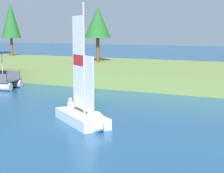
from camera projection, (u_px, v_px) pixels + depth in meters
shore_bank at (172, 73)px, 34.58m from camera, size 80.00×15.31×1.18m
shoreline_tree_left at (11, 21)px, 48.66m from camera, size 2.47×2.47×6.75m
shoreline_tree_midleft at (98, 23)px, 39.20m from camera, size 2.74×2.74×5.69m
sailboat at (87, 117)px, 18.07m from camera, size 4.20×3.56×6.16m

